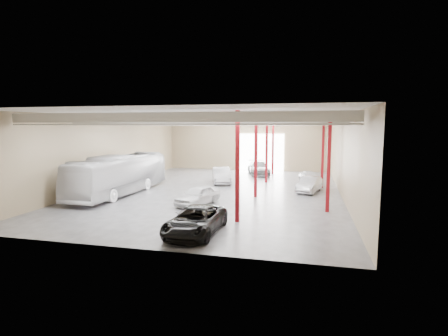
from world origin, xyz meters
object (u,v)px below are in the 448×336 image
at_px(black_sedan, 196,221).
at_px(car_right_far, 309,177).
at_px(car_row_c, 259,168).
at_px(car_row_b, 221,175).
at_px(car_row_a, 198,195).
at_px(car_right_near, 309,184).
at_px(coach_bus, 120,174).

relative_size(black_sedan, car_right_far, 1.41).
bearing_deg(car_row_c, car_right_far, -57.42).
xyz_separation_m(car_row_b, car_row_c, (2.97, 7.50, -0.01)).
relative_size(car_row_a, car_right_far, 1.12).
height_order(car_row_c, car_right_far, car_row_c).
bearing_deg(car_row_b, car_right_near, -36.91).
bearing_deg(coach_bus, black_sedan, -41.49).
height_order(coach_bus, car_right_near, coach_bus).
relative_size(car_row_a, car_row_c, 0.77).
bearing_deg(black_sedan, car_right_far, 74.12).
bearing_deg(car_row_b, car_right_far, -5.15).
distance_m(coach_bus, car_row_b, 10.85).
relative_size(coach_bus, car_row_b, 2.49).
height_order(car_row_c, car_right_near, car_row_c).
relative_size(car_row_a, car_row_b, 0.86).
xyz_separation_m(car_row_c, car_right_near, (6.15, -10.61, -0.11)).
distance_m(car_row_a, car_row_b, 10.53).
distance_m(coach_bus, car_right_far, 19.30).
distance_m(black_sedan, car_row_a, 7.31).
relative_size(black_sedan, car_row_b, 1.08).
xyz_separation_m(car_row_a, car_right_near, (8.39, 7.39, -0.03)).
bearing_deg(car_right_far, car_row_c, 122.92).
relative_size(coach_bus, car_row_c, 2.21).
xyz_separation_m(coach_bus, car_row_a, (8.06, -2.56, -1.01)).
bearing_deg(car_row_a, black_sedan, -55.07).
distance_m(car_row_c, car_right_far, 8.19).
bearing_deg(coach_bus, car_right_far, 33.12).
bearing_deg(car_row_a, car_row_b, 112.10).
relative_size(car_row_c, car_right_near, 1.31).
bearing_deg(car_row_c, car_row_b, -127.66).
height_order(car_right_near, car_right_far, car_right_near).
xyz_separation_m(car_row_a, car_row_c, (2.25, 18.00, 0.08)).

